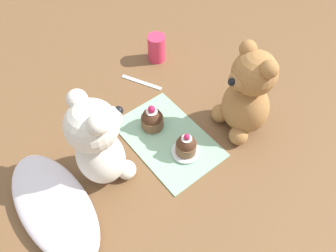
{
  "coord_description": "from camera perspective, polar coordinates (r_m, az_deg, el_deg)",
  "views": [
    {
      "loc": [
        -0.39,
        0.31,
        0.69
      ],
      "look_at": [
        0.0,
        0.0,
        0.06
      ],
      "focal_mm": 35.0,
      "sensor_mm": 36.0,
      "label": 1
    }
  ],
  "objects": [
    {
      "name": "teddy_bear_tan",
      "position": [
        0.82,
        13.58,
        5.13
      ],
      "size": [
        0.15,
        0.14,
        0.25
      ],
      "rotation": [
        0.0,
        0.0,
        2.95
      ],
      "color": "#A3703D",
      "rests_on": "ground_plane"
    },
    {
      "name": "teaspoon",
      "position": [
        0.99,
        -4.64,
        7.64
      ],
      "size": [
        0.12,
        0.07,
        0.01
      ],
      "primitive_type": "cube",
      "rotation": [
        0.0,
        0.0,
        3.6
      ],
      "color": "silver",
      "rests_on": "ground_plane"
    },
    {
      "name": "cupcake_near_tan_bear",
      "position": [
        0.8,
        3.18,
        -3.36
      ],
      "size": [
        0.05,
        0.05,
        0.07
      ],
      "color": "brown",
      "rests_on": "saucer_plate"
    },
    {
      "name": "saucer_plate",
      "position": [
        0.82,
        3.09,
        -4.44
      ],
      "size": [
        0.07,
        0.07,
        0.01
      ],
      "primitive_type": "cylinder",
      "color": "silver",
      "rests_on": "knitted_placemat"
    },
    {
      "name": "knitted_placemat",
      "position": [
        0.85,
        -0.0,
        -2.19
      ],
      "size": [
        0.28,
        0.18,
        0.01
      ],
      "primitive_type": "cube",
      "color": "#8EBC99",
      "rests_on": "ground_plane"
    },
    {
      "name": "ground_plane",
      "position": [
        0.85,
        -0.0,
        -2.31
      ],
      "size": [
        4.0,
        4.0,
        0.0
      ],
      "primitive_type": "plane",
      "color": "brown"
    },
    {
      "name": "juice_glass",
      "position": [
        1.04,
        -2.0,
        13.41
      ],
      "size": [
        0.06,
        0.06,
        0.08
      ],
      "primitive_type": "cylinder",
      "color": "#DB3356",
      "rests_on": "ground_plane"
    },
    {
      "name": "tulle_cloth",
      "position": [
        0.78,
        -19.28,
        -12.88
      ],
      "size": [
        0.31,
        0.14,
        0.04
      ],
      "primitive_type": "ellipsoid",
      "color": "silver",
      "rests_on": "ground_plane"
    },
    {
      "name": "teddy_bear_cream",
      "position": [
        0.72,
        -12.03,
        -2.9
      ],
      "size": [
        0.13,
        0.13,
        0.25
      ],
      "rotation": [
        0.0,
        0.0,
        -0.01
      ],
      "color": "silver",
      "rests_on": "ground_plane"
    },
    {
      "name": "cupcake_near_cream_bear",
      "position": [
        0.85,
        -2.78,
        1.23
      ],
      "size": [
        0.06,
        0.06,
        0.07
      ],
      "color": "brown",
      "rests_on": "knitted_placemat"
    }
  ]
}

